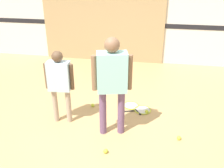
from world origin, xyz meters
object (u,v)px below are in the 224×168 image
tennis_ball_near_instructor (106,151)px  person_student_left (59,80)px  racket_spare_on_floor (142,110)px  person_instructor (112,77)px  tennis_ball_stray_left (179,138)px  tennis_ball_stray_right (93,105)px  racket_second_spare (131,106)px  tennis_ball_by_spare_racket (147,111)px

tennis_ball_near_instructor → person_student_left: bearing=142.5°
person_student_left → racket_spare_on_floor: size_ratio=2.15×
person_instructor → tennis_ball_stray_left: size_ratio=23.67×
tennis_ball_stray_left → tennis_ball_stray_right: 1.72m
racket_second_spare → tennis_ball_near_instructor: (-0.22, -1.39, 0.02)m
tennis_ball_near_instructor → person_instructor: bearing=89.8°
tennis_ball_stray_left → tennis_ball_near_instructor: bearing=-154.5°
person_student_left → tennis_ball_near_instructor: bearing=-41.6°
tennis_ball_near_instructor → tennis_ball_stray_right: 1.34m
person_instructor → racket_second_spare: 1.31m
racket_second_spare → tennis_ball_by_spare_racket: size_ratio=7.85×
tennis_ball_stray_right → tennis_ball_by_spare_racket: bearing=-2.4°
racket_spare_on_floor → tennis_ball_stray_left: 0.99m
tennis_ball_by_spare_racket → tennis_ball_stray_left: size_ratio=1.00×
racket_spare_on_floor → tennis_ball_by_spare_racket: size_ratio=8.87×
tennis_ball_stray_right → tennis_ball_near_instructor: bearing=-67.8°
racket_second_spare → tennis_ball_stray_right: tennis_ball_stray_right is taller
racket_second_spare → racket_spare_on_floor: bearing=25.4°
tennis_ball_near_instructor → tennis_ball_by_spare_racket: (0.52, 1.19, 0.00)m
person_instructor → tennis_ball_stray_left: bearing=-13.9°
person_instructor → racket_second_spare: bearing=62.6°
person_student_left → racket_spare_on_floor: (1.31, 0.59, -0.77)m
person_instructor → racket_spare_on_floor: size_ratio=2.67×
racket_spare_on_floor → person_instructor: bearing=40.8°
tennis_ball_near_instructor → tennis_ball_by_spare_racket: bearing=66.4°
person_instructor → racket_second_spare: person_instructor is taller
racket_spare_on_floor → tennis_ball_stray_right: size_ratio=8.87×
person_instructor → tennis_ball_stray_left: (1.05, -0.01, -0.93)m
person_student_left → racket_second_spare: 1.52m
racket_second_spare → tennis_ball_stray_right: (-0.73, -0.15, 0.02)m
racket_spare_on_floor → tennis_ball_stray_left: tennis_ball_stray_left is taller
person_student_left → tennis_ball_stray_right: bearing=51.1°
tennis_ball_by_spare_racket → tennis_ball_near_instructor: bearing=-113.6°
racket_spare_on_floor → tennis_ball_stray_left: (0.63, -0.77, 0.02)m
person_instructor → person_student_left: size_ratio=1.24×
tennis_ball_near_instructor → racket_spare_on_floor: bearing=71.5°
tennis_ball_near_instructor → tennis_ball_by_spare_racket: 1.30m
person_student_left → tennis_ball_by_spare_racket: 1.68m
tennis_ball_stray_left → tennis_ball_stray_right: same height
tennis_ball_by_spare_racket → racket_spare_on_floor: bearing=142.1°
person_instructor → tennis_ball_by_spare_racket: person_instructor is taller
racket_second_spare → tennis_ball_near_instructor: size_ratio=7.85×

